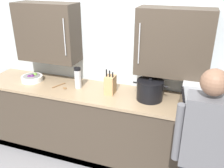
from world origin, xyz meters
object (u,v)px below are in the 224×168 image
object	(u,v)px
microwave_oven	(203,94)
person_figure	(202,147)
stock_pot	(150,90)
knife_block	(110,85)
wooden_spoon	(62,87)
thermos_flask	(78,78)
fruit_bowl	(32,78)

from	to	relation	value
microwave_oven	person_figure	xyz separation A→B (m)	(0.02, -0.78, -0.11)
stock_pot	knife_block	bearing A→B (deg)	-179.93
knife_block	wooden_spoon	xyz separation A→B (m)	(-0.64, -0.05, -0.10)
knife_block	thermos_flask	size ratio (longest dim) A/B	1.14
thermos_flask	stock_pot	world-z (taller)	thermos_flask
knife_block	stock_pot	world-z (taller)	knife_block
microwave_oven	knife_block	distance (m)	1.05
knife_block	stock_pot	bearing A→B (deg)	0.07
fruit_bowl	wooden_spoon	bearing A→B (deg)	-6.55
knife_block	person_figure	bearing A→B (deg)	-35.56
person_figure	wooden_spoon	bearing A→B (deg)	157.29
thermos_flask	wooden_spoon	size ratio (longest dim) A/B	1.33
thermos_flask	microwave_oven	bearing A→B (deg)	0.51
stock_pot	person_figure	distance (m)	0.96
fruit_bowl	wooden_spoon	size ratio (longest dim) A/B	1.38
knife_block	thermos_flask	bearing A→B (deg)	178.54
thermos_flask	person_figure	xyz separation A→B (m)	(1.50, -0.77, -0.10)
microwave_oven	thermos_flask	bearing A→B (deg)	-179.49
microwave_oven	knife_block	xyz separation A→B (m)	(-1.05, -0.02, -0.03)
microwave_oven	stock_pot	size ratio (longest dim) A/B	1.84
knife_block	person_figure	world-z (taller)	person_figure
fruit_bowl	person_figure	xyz separation A→B (m)	(2.18, -0.77, -0.00)
microwave_oven	wooden_spoon	xyz separation A→B (m)	(-1.68, -0.07, -0.14)
microwave_oven	wooden_spoon	bearing A→B (deg)	-177.50
fruit_bowl	stock_pot	size ratio (longest dim) A/B	0.70
thermos_flask	stock_pot	size ratio (longest dim) A/B	0.68
thermos_flask	person_figure	size ratio (longest dim) A/B	0.16
knife_block	fruit_bowl	xyz separation A→B (m)	(-1.12, 0.01, -0.07)
fruit_bowl	thermos_flask	distance (m)	0.69
thermos_flask	stock_pot	distance (m)	0.91
knife_block	wooden_spoon	distance (m)	0.65
person_figure	stock_pot	bearing A→B (deg)	127.58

